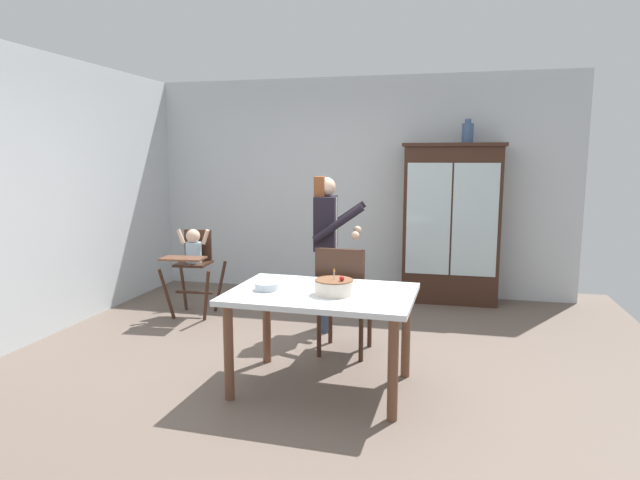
# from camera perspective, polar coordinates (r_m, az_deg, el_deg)

# --- Properties ---
(ground_plane) EXTENTS (6.24, 6.24, 0.00)m
(ground_plane) POSITION_cam_1_polar(r_m,az_deg,el_deg) (4.59, -1.76, -13.13)
(ground_plane) COLOR #66564C
(wall_back) EXTENTS (5.32, 0.06, 2.70)m
(wall_back) POSITION_cam_1_polar(r_m,az_deg,el_deg) (6.84, 3.94, 5.68)
(wall_back) COLOR silver
(wall_back) RESTS_ON ground_plane
(wall_left) EXTENTS (0.06, 5.32, 2.70)m
(wall_left) POSITION_cam_1_polar(r_m,az_deg,el_deg) (5.57, -29.02, 3.94)
(wall_left) COLOR silver
(wall_left) RESTS_ON ground_plane
(china_cabinet) EXTENTS (1.16, 0.48, 1.88)m
(china_cabinet) POSITION_cam_1_polar(r_m,az_deg,el_deg) (6.52, 13.73, 1.73)
(china_cabinet) COLOR #382116
(china_cabinet) RESTS_ON ground_plane
(ceramic_vase) EXTENTS (0.13, 0.13, 0.27)m
(ceramic_vase) POSITION_cam_1_polar(r_m,az_deg,el_deg) (6.49, 15.39, 10.94)
(ceramic_vase) COLOR #3D567F
(ceramic_vase) RESTS_ON china_cabinet
(high_chair_with_toddler) EXTENTS (0.62, 0.72, 0.95)m
(high_chair_with_toddler) POSITION_cam_1_polar(r_m,az_deg,el_deg) (5.98, -13.29, -1.68)
(high_chair_with_toddler) COLOR #382116
(high_chair_with_toddler) RESTS_ON ground_plane
(adult_person) EXTENTS (0.54, 0.52, 1.53)m
(adult_person) POSITION_cam_1_polar(r_m,az_deg,el_deg) (5.26, 0.70, 0.63)
(adult_person) COLOR #33425B
(adult_person) RESTS_ON ground_plane
(dining_table) EXTENTS (1.37, 0.97, 0.74)m
(dining_table) POSITION_cam_1_polar(r_m,az_deg,el_deg) (3.97, 0.19, -6.87)
(dining_table) COLOR silver
(dining_table) RESTS_ON ground_plane
(birthday_cake) EXTENTS (0.28, 0.28, 0.19)m
(birthday_cake) POSITION_cam_1_polar(r_m,az_deg,el_deg) (3.85, 1.51, -4.98)
(birthday_cake) COLOR beige
(birthday_cake) RESTS_ON dining_table
(serving_bowl) EXTENTS (0.18, 0.18, 0.05)m
(serving_bowl) POSITION_cam_1_polar(r_m,az_deg,el_deg) (4.00, -5.64, -4.91)
(serving_bowl) COLOR #B2BCC6
(serving_bowl) RESTS_ON dining_table
(dining_chair_far_side) EXTENTS (0.46, 0.46, 0.96)m
(dining_chair_far_side) POSITION_cam_1_polar(r_m,az_deg,el_deg) (4.63, 2.39, -5.69)
(dining_chair_far_side) COLOR #382116
(dining_chair_far_side) RESTS_ON ground_plane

